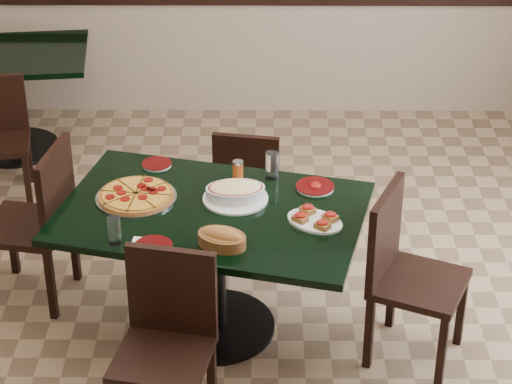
{
  "coord_description": "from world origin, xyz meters",
  "views": [
    {
      "loc": [
        0.19,
        -4.39,
        3.34
      ],
      "look_at": [
        0.16,
        0.0,
        0.83
      ],
      "focal_mm": 70.0,
      "sensor_mm": 36.0,
      "label": 1
    }
  ],
  "objects_px": {
    "chair_far": "(249,184)",
    "bruschetta_platter": "(315,218)",
    "chair_right": "(404,267)",
    "pepperoni_pizza": "(136,195)",
    "back_table": "(8,83)",
    "bread_basket": "(222,238)",
    "chair_near": "(167,334)",
    "lasagna_casserole": "(235,192)",
    "chair_left": "(40,216)",
    "main_table": "(213,240)",
    "back_chair_near": "(0,131)"
  },
  "relations": [
    {
      "from": "chair_far",
      "to": "bruschetta_platter",
      "type": "bearing_deg",
      "value": 119.97
    },
    {
      "from": "chair_far",
      "to": "chair_right",
      "type": "xyz_separation_m",
      "value": [
        0.79,
        -0.97,
        0.07
      ]
    },
    {
      "from": "pepperoni_pizza",
      "to": "chair_far",
      "type": "bearing_deg",
      "value": 49.66
    },
    {
      "from": "back_table",
      "to": "chair_right",
      "type": "bearing_deg",
      "value": -49.05
    },
    {
      "from": "bread_basket",
      "to": "chair_far",
      "type": "bearing_deg",
      "value": 107.47
    },
    {
      "from": "chair_right",
      "to": "bread_basket",
      "type": "height_order",
      "value": "chair_right"
    },
    {
      "from": "chair_near",
      "to": "bread_basket",
      "type": "height_order",
      "value": "chair_near"
    },
    {
      "from": "lasagna_casserole",
      "to": "pepperoni_pizza",
      "type": "bearing_deg",
      "value": 173.62
    },
    {
      "from": "chair_near",
      "to": "lasagna_casserole",
      "type": "height_order",
      "value": "chair_near"
    },
    {
      "from": "chair_near",
      "to": "bruschetta_platter",
      "type": "relative_size",
      "value": 2.49
    },
    {
      "from": "back_table",
      "to": "bread_basket",
      "type": "relative_size",
      "value": 4.18
    },
    {
      "from": "chair_right",
      "to": "pepperoni_pizza",
      "type": "xyz_separation_m",
      "value": [
        -1.37,
        0.29,
        0.24
      ]
    },
    {
      "from": "chair_far",
      "to": "chair_left",
      "type": "relative_size",
      "value": 0.87
    },
    {
      "from": "chair_left",
      "to": "bread_basket",
      "type": "xyz_separation_m",
      "value": [
        1.02,
        -0.63,
        0.26
      ]
    },
    {
      "from": "lasagna_casserole",
      "to": "bruschetta_platter",
      "type": "relative_size",
      "value": 0.94
    },
    {
      "from": "main_table",
      "to": "chair_near",
      "type": "bearing_deg",
      "value": -90.17
    },
    {
      "from": "back_table",
      "to": "chair_far",
      "type": "height_order",
      "value": "chair_far"
    },
    {
      "from": "chair_right",
      "to": "chair_left",
      "type": "bearing_deg",
      "value": 100.15
    },
    {
      "from": "chair_left",
      "to": "lasagna_casserole",
      "type": "bearing_deg",
      "value": 90.01
    },
    {
      "from": "pepperoni_pizza",
      "to": "bruschetta_platter",
      "type": "bearing_deg",
      "value": -14.25
    },
    {
      "from": "back_chair_near",
      "to": "bread_basket",
      "type": "height_order",
      "value": "bread_basket"
    },
    {
      "from": "chair_far",
      "to": "bread_basket",
      "type": "relative_size",
      "value": 2.85
    },
    {
      "from": "chair_left",
      "to": "bread_basket",
      "type": "relative_size",
      "value": 3.26
    },
    {
      "from": "chair_near",
      "to": "bread_basket",
      "type": "bearing_deg",
      "value": 68.7
    },
    {
      "from": "chair_near",
      "to": "pepperoni_pizza",
      "type": "bearing_deg",
      "value": 116.55
    },
    {
      "from": "lasagna_casserole",
      "to": "bread_basket",
      "type": "xyz_separation_m",
      "value": [
        -0.05,
        -0.44,
        -0.01
      ]
    },
    {
      "from": "chair_left",
      "to": "bruschetta_platter",
      "type": "relative_size",
      "value": 2.6
    },
    {
      "from": "chair_near",
      "to": "bruschetta_platter",
      "type": "distance_m",
      "value": 0.95
    },
    {
      "from": "bruschetta_platter",
      "to": "back_chair_near",
      "type": "bearing_deg",
      "value": 175.62
    },
    {
      "from": "chair_left",
      "to": "chair_far",
      "type": "bearing_deg",
      "value": 123.54
    },
    {
      "from": "chair_right",
      "to": "chair_left",
      "type": "height_order",
      "value": "chair_left"
    },
    {
      "from": "back_table",
      "to": "back_chair_near",
      "type": "distance_m",
      "value": 0.6
    },
    {
      "from": "main_table",
      "to": "bread_basket",
      "type": "xyz_separation_m",
      "value": [
        0.06,
        -0.33,
        0.22
      ]
    },
    {
      "from": "back_table",
      "to": "chair_right",
      "type": "distance_m",
      "value": 3.4
    },
    {
      "from": "bruschetta_platter",
      "to": "lasagna_casserole",
      "type": "bearing_deg",
      "value": -174.19
    },
    {
      "from": "lasagna_casserole",
      "to": "chair_left",
      "type": "bearing_deg",
      "value": 164.39
    },
    {
      "from": "chair_right",
      "to": "chair_left",
      "type": "xyz_separation_m",
      "value": [
        -1.93,
        0.48,
        0.0
      ]
    },
    {
      "from": "pepperoni_pizza",
      "to": "bruschetta_platter",
      "type": "relative_size",
      "value": 1.16
    },
    {
      "from": "main_table",
      "to": "back_table",
      "type": "height_order",
      "value": "same"
    },
    {
      "from": "main_table",
      "to": "back_chair_near",
      "type": "relative_size",
      "value": 2.16
    },
    {
      "from": "back_table",
      "to": "pepperoni_pizza",
      "type": "xyz_separation_m",
      "value": [
        1.14,
        -2.0,
        0.24
      ]
    },
    {
      "from": "chair_left",
      "to": "back_chair_near",
      "type": "relative_size",
      "value": 1.19
    },
    {
      "from": "back_table",
      "to": "back_chair_near",
      "type": "relative_size",
      "value": 1.52
    },
    {
      "from": "back_table",
      "to": "chair_left",
      "type": "relative_size",
      "value": 1.28
    },
    {
      "from": "chair_right",
      "to": "lasagna_casserole",
      "type": "xyz_separation_m",
      "value": [
        -0.85,
        0.29,
        0.27
      ]
    },
    {
      "from": "chair_far",
      "to": "pepperoni_pizza",
      "type": "xyz_separation_m",
      "value": [
        -0.57,
        -0.68,
        0.31
      ]
    },
    {
      "from": "bread_basket",
      "to": "bruschetta_platter",
      "type": "distance_m",
      "value": 0.5
    },
    {
      "from": "main_table",
      "to": "back_chair_near",
      "type": "bearing_deg",
      "value": 148.06
    },
    {
      "from": "main_table",
      "to": "chair_near",
      "type": "xyz_separation_m",
      "value": [
        -0.18,
        -0.71,
        -0.06
      ]
    },
    {
      "from": "main_table",
      "to": "pepperoni_pizza",
      "type": "xyz_separation_m",
      "value": [
        -0.4,
        0.11,
        0.2
      ]
    }
  ]
}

